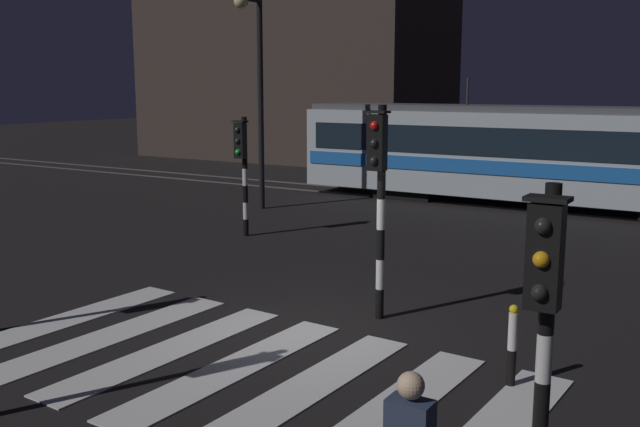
% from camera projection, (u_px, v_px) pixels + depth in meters
% --- Properties ---
extents(ground_plane, '(120.00, 120.00, 0.00)m').
position_uv_depth(ground_plane, '(308.00, 330.00, 11.66)').
color(ground_plane, black).
extents(rail_near, '(80.00, 0.12, 0.03)m').
position_uv_depth(rail_near, '(535.00, 211.00, 22.63)').
color(rail_near, '#59595E').
rests_on(rail_near, ground).
extents(rail_far, '(80.00, 0.12, 0.03)m').
position_uv_depth(rail_far, '(547.00, 204.00, 23.83)').
color(rail_far, '#59595E').
rests_on(rail_far, ground).
extents(crosswalk_zebra, '(8.29, 4.72, 0.02)m').
position_uv_depth(crosswalk_zebra, '(233.00, 368.00, 10.04)').
color(crosswalk_zebra, silver).
rests_on(crosswalk_zebra, ground).
extents(traffic_light_median_centre, '(0.36, 0.42, 3.59)m').
position_uv_depth(traffic_light_median_centre, '(379.00, 180.00, 11.75)').
color(traffic_light_median_centre, black).
rests_on(traffic_light_median_centre, ground).
extents(traffic_light_corner_near_right, '(0.36, 0.42, 3.08)m').
position_uv_depth(traffic_light_corner_near_right, '(544.00, 307.00, 6.14)').
color(traffic_light_corner_near_right, black).
rests_on(traffic_light_corner_near_right, ground).
extents(traffic_light_corner_far_left, '(0.36, 0.42, 3.10)m').
position_uv_depth(traffic_light_corner_far_left, '(243.00, 158.00, 18.51)').
color(traffic_light_corner_far_left, black).
rests_on(traffic_light_corner_far_left, ground).
extents(street_lamp_trackside_left, '(0.44, 1.21, 6.57)m').
position_uv_depth(street_lamp_trackside_left, '(255.00, 75.00, 22.19)').
color(street_lamp_trackside_left, black).
rests_on(street_lamp_trackside_left, ground).
extents(tram, '(16.06, 2.58, 4.15)m').
position_uv_depth(tram, '(537.00, 154.00, 23.04)').
color(tram, '#B2BCC1').
rests_on(tram, ground).
extents(bollard_island_edge, '(0.12, 0.12, 1.11)m').
position_uv_depth(bollard_island_edge, '(512.00, 346.00, 9.37)').
color(bollard_island_edge, black).
rests_on(bollard_island_edge, ground).
extents(building_backdrop, '(15.95, 8.00, 9.38)m').
position_uv_depth(building_backdrop, '(294.00, 71.00, 39.12)').
color(building_backdrop, '#382D28').
rests_on(building_backdrop, ground).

